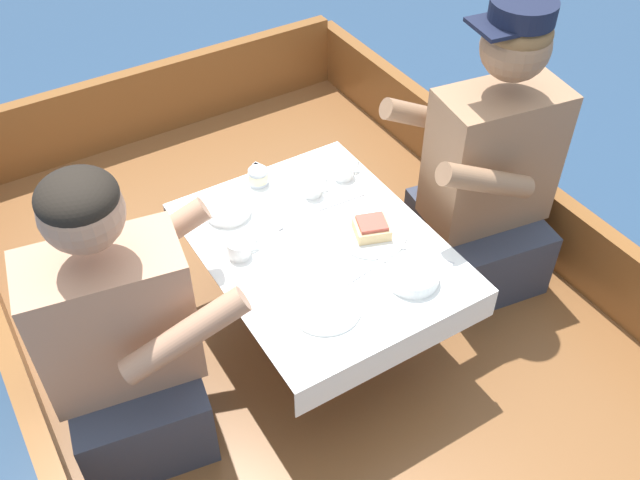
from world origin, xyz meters
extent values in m
plane|color=navy|center=(0.00, 0.00, 0.00)|extent=(60.00, 60.00, 0.00)
cube|color=brown|center=(0.00, 0.00, 0.15)|extent=(1.89, 2.81, 0.31)
cube|color=brown|center=(-0.91, 0.00, 0.45)|extent=(0.06, 2.81, 0.28)
cube|color=brown|center=(0.91, 0.00, 0.45)|extent=(0.06, 2.81, 0.28)
cube|color=brown|center=(0.00, 1.38, 0.47)|extent=(1.77, 0.06, 0.33)
cylinder|color=#B2B2B7|center=(0.00, -0.03, 0.50)|extent=(0.07, 0.07, 0.38)
cube|color=brown|center=(0.00, -0.03, 0.70)|extent=(0.63, 0.82, 0.02)
cube|color=white|center=(0.00, -0.03, 0.71)|extent=(0.66, 0.85, 0.00)
cube|color=white|center=(0.00, -0.45, 0.66)|extent=(0.66, 0.00, 0.10)
cube|color=white|center=(0.00, 0.40, 0.66)|extent=(0.66, 0.00, 0.10)
cube|color=#333847|center=(-0.64, -0.04, 0.44)|extent=(0.43, 0.49, 0.26)
cube|color=tan|center=(-0.64, -0.04, 0.78)|extent=(0.43, 0.28, 0.43)
sphere|color=tan|center=(-0.64, -0.04, 1.14)|extent=(0.20, 0.20, 0.20)
ellipsoid|color=black|center=(-0.64, -0.04, 1.19)|extent=(0.19, 0.19, 0.11)
cylinder|color=tan|center=(-0.46, 0.11, 0.84)|extent=(0.34, 0.13, 0.21)
cylinder|color=tan|center=(-0.52, -0.24, 0.84)|extent=(0.34, 0.13, 0.21)
cube|color=#333847|center=(0.64, -0.05, 0.44)|extent=(0.42, 0.49, 0.26)
cube|color=#936B4C|center=(0.64, -0.05, 0.81)|extent=(0.43, 0.28, 0.48)
sphere|color=#936B4C|center=(0.64, -0.05, 1.20)|extent=(0.21, 0.21, 0.21)
ellipsoid|color=brown|center=(0.64, -0.05, 1.25)|extent=(0.20, 0.20, 0.11)
cylinder|color=#936B4C|center=(0.46, -0.21, 0.89)|extent=(0.34, 0.12, 0.21)
cylinder|color=#936B4C|center=(0.51, 0.15, 0.89)|extent=(0.34, 0.12, 0.21)
cylinder|color=black|center=(0.64, -0.05, 1.31)|extent=(0.19, 0.19, 0.06)
cube|color=black|center=(0.55, -0.04, 1.28)|extent=(0.12, 0.16, 0.01)
cylinder|color=white|center=(0.15, -0.07, 0.71)|extent=(0.22, 0.22, 0.01)
cylinder|color=white|center=(-0.12, -0.25, 0.71)|extent=(0.20, 0.20, 0.01)
cube|color=#E0BC7F|center=(0.15, -0.07, 0.74)|extent=(0.13, 0.12, 0.04)
cube|color=#B74C3D|center=(0.15, -0.07, 0.76)|extent=(0.11, 0.10, 0.01)
cylinder|color=white|center=(0.15, -0.29, 0.73)|extent=(0.15, 0.15, 0.04)
cylinder|color=beige|center=(0.15, -0.29, 0.74)|extent=(0.12, 0.12, 0.02)
cylinder|color=white|center=(-0.17, 0.25, 0.73)|extent=(0.14, 0.14, 0.04)
cylinder|color=beige|center=(-0.17, 0.25, 0.74)|extent=(0.12, 0.12, 0.02)
cylinder|color=white|center=(-0.23, 0.06, 0.74)|extent=(0.07, 0.07, 0.05)
torus|color=white|center=(-0.18, 0.06, 0.74)|extent=(0.04, 0.01, 0.04)
cylinder|color=#3D2314|center=(-0.23, 0.06, 0.75)|extent=(0.06, 0.06, 0.01)
cylinder|color=white|center=(0.10, 0.19, 0.74)|extent=(0.06, 0.06, 0.06)
torus|color=white|center=(0.14, 0.19, 0.74)|extent=(0.04, 0.01, 0.04)
cylinder|color=#3D2314|center=(0.10, 0.19, 0.76)|extent=(0.05, 0.05, 0.01)
cylinder|color=white|center=(0.24, 0.22, 0.74)|extent=(0.07, 0.07, 0.05)
torus|color=white|center=(0.29, 0.22, 0.74)|extent=(0.04, 0.01, 0.04)
cylinder|color=#3D2314|center=(0.24, 0.22, 0.75)|extent=(0.06, 0.06, 0.01)
cylinder|color=silver|center=(-0.02, 0.33, 0.74)|extent=(0.06, 0.06, 0.05)
cylinder|color=beige|center=(-0.02, 0.33, 0.74)|extent=(0.07, 0.07, 0.03)
cube|color=silver|center=(0.25, -0.23, 0.71)|extent=(0.09, 0.15, 0.00)
ellipsoid|color=silver|center=(0.21, -0.17, 0.71)|extent=(0.04, 0.02, 0.01)
cube|color=silver|center=(0.16, 0.11, 0.71)|extent=(0.17, 0.02, 0.00)
cube|color=silver|center=(0.05, 0.35, 0.71)|extent=(0.08, 0.16, 0.00)
cube|color=silver|center=(0.02, 0.42, 0.71)|extent=(0.03, 0.04, 0.00)
cube|color=silver|center=(0.06, -0.19, 0.71)|extent=(0.17, 0.04, 0.00)
ellipsoid|color=silver|center=(0.12, -0.18, 0.71)|extent=(0.04, 0.02, 0.01)
cube|color=silver|center=(-0.12, 0.05, 0.71)|extent=(0.13, 0.13, 0.00)
ellipsoid|color=silver|center=(-0.07, 0.10, 0.71)|extent=(0.04, 0.02, 0.01)
camera|label=1|loc=(-0.81, -1.35, 2.19)|focal=40.00mm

